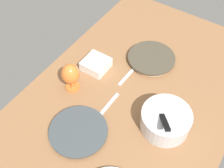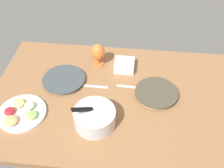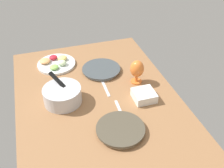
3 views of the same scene
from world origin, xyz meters
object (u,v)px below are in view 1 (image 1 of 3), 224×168
dinner_plate_right (78,131)px  mixing_bowl (166,120)px  square_bowl_white (96,64)px  dinner_plate_left (151,59)px  hurricane_glass_orange (71,75)px

dinner_plate_right → mixing_bowl: bearing=128.7°
dinner_plate_right → square_bowl_white: bearing=-155.8°
dinner_plate_left → hurricane_glass_orange: 49.77cm
dinner_plate_left → square_bowl_white: size_ratio=2.02×
dinner_plate_right → hurricane_glass_orange: (-20.53, -19.92, 9.23)cm
mixing_bowl → square_bowl_white: 52.22cm
dinner_plate_right → square_bowl_white: size_ratio=2.08×
dinner_plate_right → square_bowl_white: square_bowl_white is taller
dinner_plate_left → dinner_plate_right: (62.01, -6.08, -0.27)cm
dinner_plate_right → dinner_plate_left: bearing=174.4°
dinner_plate_right → hurricane_glass_orange: 30.05cm
dinner_plate_left → square_bowl_white: bearing=-46.5°
dinner_plate_left → hurricane_glass_orange: bearing=-32.1°
dinner_plate_left → mixing_bowl: mixing_bowl is taller
hurricane_glass_orange → square_bowl_white: (-18.91, 2.21, -7.36)cm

